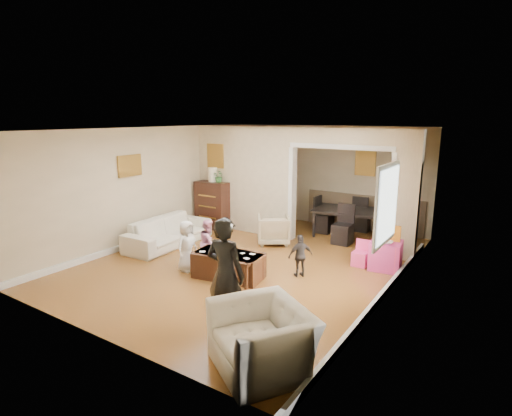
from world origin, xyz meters
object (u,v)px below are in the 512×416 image
Objects in this scene: adult_person at (226,274)px; dresser at (214,205)px; dining_table at (353,223)px; play_table at (386,255)px; cyan_cup at (381,239)px; coffee_table at (229,265)px; child_toddler at (300,256)px; sofa at (169,232)px; armchair_back at (273,230)px; coffee_cup at (231,252)px; child_kneel_a at (187,246)px; child_kneel_b at (209,243)px; armchair_front at (262,339)px; table_lamp at (213,175)px.

dresser is at bearing -52.05° from adult_person.
dresser is 3.52m from dining_table.
play_table is 0.33m from cyan_cup.
child_toddler is (1.05, 0.75, 0.16)m from coffee_table.
sofa is 2.72× the size of child_toddler.
armchair_back is 2.60m from play_table.
cyan_cup is at bearing -78.64° from sofa.
coffee_cup reaches higher than play_table.
dresser is 12.04× the size of coffee_cup.
child_kneel_a is (-1.81, -3.81, 0.15)m from dining_table.
play_table is 0.61× the size of child_kneel_b.
armchair_back reaches higher than play_table.
coffee_cup is (-1.85, 1.92, 0.14)m from armchair_front.
dresser is 0.64× the size of dining_table.
sofa is at bearing -50.52° from child_toddler.
cyan_cup reaches higher than coffee_cup.
child_kneel_b is at bearing 172.28° from armchair_front.
armchair_front is at bearing -46.13° from dresser.
dresser is 1.33× the size of child_kneel_b.
dining_table is at bearing 76.90° from coffee_cup.
dining_table is at bearing -25.17° from child_kneel_a.
dresser is 2.16× the size of play_table.
dining_table is at bearing 123.86° from cyan_cup.
table_lamp is 4.74m from play_table.
dining_table is at bearing 19.23° from table_lamp.
play_table is at bearing -90.03° from child_kneel_b.
table_lamp is 0.37× the size of child_kneel_a.
adult_person is at bearing -164.88° from child_kneel_b.
adult_person reaches higher than child_toddler.
armchair_back is 2.03m from dresser.
cyan_cup is at bearing -110.25° from adult_person.
child_toddler reaches higher than dining_table.
dresser is 5.23m from adult_person.
child_toddler is at bearing -98.26° from dining_table.
child_kneel_a is (-1.91, 1.32, -0.30)m from adult_person.
child_toddler is at bearing 141.20° from armchair_front.
play_table is (4.50, 1.17, -0.04)m from sofa.
child_toddler is (3.40, -1.75, -0.21)m from dresser.
armchair_front is 1.11m from adult_person.
table_lamp is (0.00, 0.00, 0.78)m from dresser.
cyan_cup is at bearing -54.92° from child_kneel_a.
armchair_front is 0.72× the size of adult_person.
play_table is 3.67m from adult_person.
play_table is at bearing 118.85° from armchair_front.
armchair_back is at bearing 101.73° from coffee_cup.
dining_table is at bearing -91.63° from adult_person.
sofa is 3.81× the size of play_table.
sofa is at bearing 160.34° from coffee_cup.
coffee_cup is (2.37, -0.85, 0.19)m from sofa.
child_toddler is (1.41, -1.43, 0.07)m from armchair_back.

